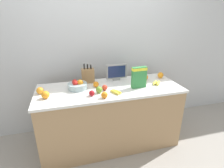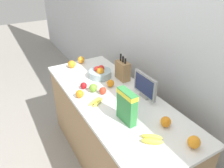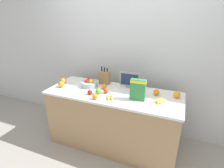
{
  "view_description": "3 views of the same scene",
  "coord_description": "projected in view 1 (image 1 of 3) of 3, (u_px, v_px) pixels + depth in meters",
  "views": [
    {
      "loc": [
        -0.52,
        -2.03,
        1.75
      ],
      "look_at": [
        0.02,
        -0.02,
        0.92
      ],
      "focal_mm": 28.0,
      "sensor_mm": 36.0,
      "label": 1
    },
    {
      "loc": [
        1.49,
        -0.86,
        1.98
      ],
      "look_at": [
        0.0,
        -0.01,
        1.0
      ],
      "focal_mm": 35.0,
      "sensor_mm": 36.0,
      "label": 2
    },
    {
      "loc": [
        0.81,
        -2.04,
        1.88
      ],
      "look_at": [
        -0.04,
        0.06,
        0.96
      ],
      "focal_mm": 28.0,
      "sensor_mm": 36.0,
      "label": 3
    }
  ],
  "objects": [
    {
      "name": "banana_bunch_right",
      "position": [
        157.0,
        83.0,
        2.37
      ],
      "size": [
        0.16,
        0.17,
        0.04
      ],
      "rotation": [
        0.0,
        0.0,
        4.11
      ],
      "color": "yellow",
      "rests_on": "counter"
    },
    {
      "name": "small_monitor",
      "position": [
        117.0,
        72.0,
        2.48
      ],
      "size": [
        0.3,
        0.03,
        0.24
      ],
      "color": "gray",
      "rests_on": "counter"
    },
    {
      "name": "apple_leftmost",
      "position": [
        99.0,
        90.0,
        2.1
      ],
      "size": [
        0.08,
        0.08,
        0.08
      ],
      "primitive_type": "sphere",
      "color": "#6B9E33",
      "rests_on": "counter"
    },
    {
      "name": "knife_block",
      "position": [
        88.0,
        76.0,
        2.4
      ],
      "size": [
        0.17,
        0.09,
        0.32
      ],
      "color": "#937047",
      "rests_on": "counter"
    },
    {
      "name": "apple_middle",
      "position": [
        92.0,
        93.0,
        2.03
      ],
      "size": [
        0.07,
        0.07,
        0.07
      ],
      "primitive_type": "sphere",
      "color": "#A31419",
      "rests_on": "counter"
    },
    {
      "name": "orange_front_right",
      "position": [
        145.0,
        77.0,
        2.52
      ],
      "size": [
        0.08,
        0.08,
        0.08
      ],
      "primitive_type": "sphere",
      "color": "orange",
      "rests_on": "counter"
    },
    {
      "name": "orange_by_cereal",
      "position": [
        45.0,
        95.0,
        1.96
      ],
      "size": [
        0.09,
        0.09,
        0.09
      ],
      "primitive_type": "sphere",
      "color": "orange",
      "rests_on": "counter"
    },
    {
      "name": "banana_bunch_left",
      "position": [
        116.0,
        92.0,
        2.11
      ],
      "size": [
        0.14,
        0.18,
        0.03
      ],
      "rotation": [
        0.0,
        0.0,
        2.1
      ],
      "color": "yellow",
      "rests_on": "counter"
    },
    {
      "name": "cereal_box",
      "position": [
        139.0,
        76.0,
        2.22
      ],
      "size": [
        0.19,
        0.07,
        0.27
      ],
      "rotation": [
        0.0,
        0.0,
        0.04
      ],
      "color": "#338442",
      "rests_on": "counter"
    },
    {
      "name": "apple_rightmost",
      "position": [
        105.0,
        88.0,
        2.18
      ],
      "size": [
        0.07,
        0.07,
        0.07
      ],
      "primitive_type": "sphere",
      "color": "red",
      "rests_on": "counter"
    },
    {
      "name": "orange_near_bowl",
      "position": [
        40.0,
        91.0,
        2.08
      ],
      "size": [
        0.08,
        0.08,
        0.08
      ],
      "primitive_type": "sphere",
      "color": "orange",
      "rests_on": "counter"
    },
    {
      "name": "orange_front_center",
      "position": [
        161.0,
        75.0,
        2.6
      ],
      "size": [
        0.09,
        0.09,
        0.09
      ],
      "primitive_type": "sphere",
      "color": "orange",
      "rests_on": "counter"
    },
    {
      "name": "wall_back",
      "position": [
        100.0,
        46.0,
        2.63
      ],
      "size": [
        9.0,
        0.06,
        2.6
      ],
      "color": "silver",
      "rests_on": "ground_plane"
    },
    {
      "name": "counter",
      "position": [
        110.0,
        116.0,
        2.43
      ],
      "size": [
        1.86,
        0.72,
        0.86
      ],
      "color": "tan",
      "rests_on": "ground_plane"
    },
    {
      "name": "fruit_bowl",
      "position": [
        78.0,
        85.0,
        2.22
      ],
      "size": [
        0.24,
        0.24,
        0.13
      ],
      "color": "#99B2B7",
      "rests_on": "counter"
    },
    {
      "name": "ground_plane",
      "position": [
        110.0,
        141.0,
        2.59
      ],
      "size": [
        14.0,
        14.0,
        0.0
      ],
      "primitive_type": "plane",
      "color": "gray"
    },
    {
      "name": "orange_mid_left",
      "position": [
        104.0,
        95.0,
        1.98
      ],
      "size": [
        0.08,
        0.08,
        0.08
      ],
      "primitive_type": "sphere",
      "color": "orange",
      "rests_on": "counter"
    },
    {
      "name": "orange_front_left",
      "position": [
        96.0,
        84.0,
        2.28
      ],
      "size": [
        0.07,
        0.07,
        0.07
      ],
      "primitive_type": "sphere",
      "color": "orange",
      "rests_on": "counter"
    }
  ]
}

